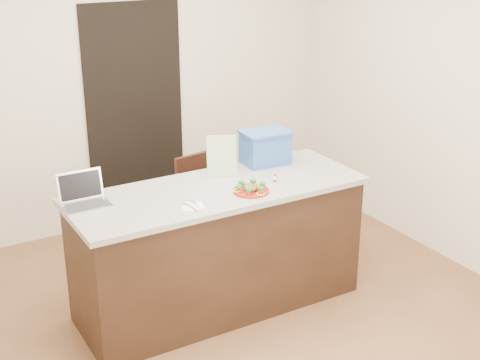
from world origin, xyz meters
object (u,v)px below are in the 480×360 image
island (218,248)px  plate (251,191)px  laptop (83,196)px  napkin (193,206)px  chair (201,201)px  blue_box (265,147)px  yogurt_bottle (275,180)px

island → plate: bearing=-50.0°
plate → laptop: bearing=160.4°
napkin → chair: bearing=60.5°
blue_box → chair: bearing=123.9°
plate → chair: (0.10, 0.94, -0.44)m
laptop → island: bearing=-11.3°
yogurt_bottle → blue_box: 0.43m
plate → napkin: size_ratio=1.71×
plate → yogurt_bottle: yogurt_bottle is taller
island → yogurt_bottle: yogurt_bottle is taller
napkin → blue_box: size_ratio=0.39×
island → plate: plate is taller
laptop → chair: laptop is taller
chair → yogurt_bottle: bearing=-91.4°
blue_box → plate: bearing=-128.2°
laptop → blue_box: (1.43, 0.08, 0.07)m
plate → chair: plate is taller
plate → chair: size_ratio=0.28×
yogurt_bottle → laptop: 1.30m
blue_box → chair: size_ratio=0.42×
laptop → blue_box: 1.43m
laptop → blue_box: size_ratio=0.81×
laptop → yogurt_bottle: bearing=-13.5°
island → blue_box: (0.55, 0.26, 0.59)m
yogurt_bottle → blue_box: size_ratio=0.18×
plate → napkin: bearing=-176.8°
island → chair: size_ratio=2.37×
island → laptop: bearing=168.2°
napkin → yogurt_bottle: bearing=6.7°
island → yogurt_bottle: bearing=-18.7°
napkin → blue_box: bearing=29.1°
yogurt_bottle → chair: size_ratio=0.07×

